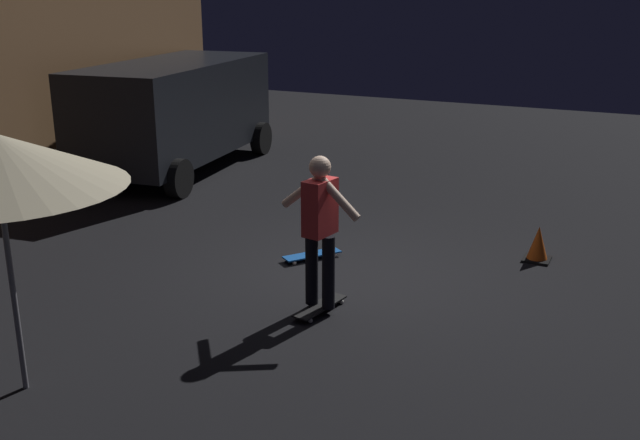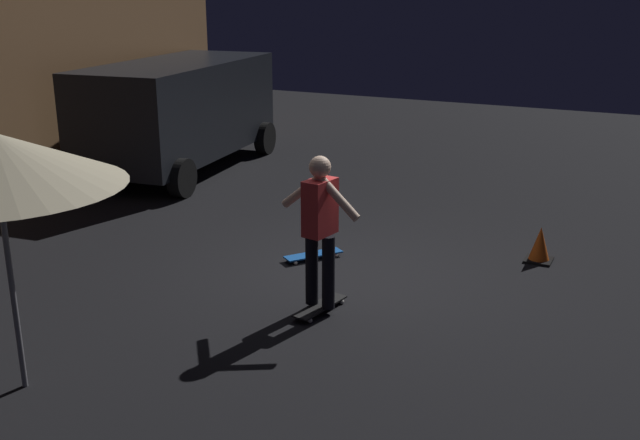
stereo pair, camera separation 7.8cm
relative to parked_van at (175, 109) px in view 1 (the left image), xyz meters
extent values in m
plane|color=black|center=(-3.66, -5.06, -1.16)|extent=(28.00, 28.00, 0.00)
cube|color=black|center=(-0.01, 0.00, 0.02)|extent=(4.79, 2.42, 1.70)
cube|color=black|center=(2.25, 0.26, 0.37)|extent=(0.26, 1.74, 0.64)
cylinder|color=black|center=(1.61, 1.18, -0.83)|extent=(0.68, 0.29, 0.66)
cylinder|color=black|center=(1.84, -0.78, -0.83)|extent=(0.68, 0.29, 0.66)
cylinder|color=black|center=(-1.86, 0.78, -0.83)|extent=(0.68, 0.29, 0.66)
cylinder|color=black|center=(-1.63, -1.19, -0.83)|extent=(0.68, 0.29, 0.66)
cylinder|color=slate|center=(-7.32, -3.55, -0.06)|extent=(0.05, 0.05, 2.20)
cube|color=black|center=(-4.73, -5.23, -1.10)|extent=(0.80, 0.33, 0.02)
sphere|color=silver|center=(-4.42, -5.20, -1.13)|extent=(0.05, 0.05, 0.05)
sphere|color=silver|center=(-4.45, -5.37, -1.13)|extent=(0.05, 0.05, 0.05)
sphere|color=silver|center=(-5.02, -5.10, -1.13)|extent=(0.05, 0.05, 0.05)
sphere|color=silver|center=(-5.04, -5.27, -1.13)|extent=(0.05, 0.05, 0.05)
cube|color=#1959B2|center=(-3.31, -4.45, -1.10)|extent=(0.75, 0.62, 0.02)
sphere|color=silver|center=(-3.60, -4.34, -1.13)|extent=(0.05, 0.05, 0.05)
sphere|color=silver|center=(-3.50, -4.20, -1.13)|extent=(0.05, 0.05, 0.05)
sphere|color=silver|center=(-3.12, -4.69, -1.13)|extent=(0.05, 0.05, 0.05)
sphere|color=silver|center=(-3.02, -4.56, -1.13)|extent=(0.05, 0.05, 0.05)
cylinder|color=black|center=(-4.72, -5.12, -0.68)|extent=(0.14, 0.14, 0.82)
cylinder|color=black|center=(-4.75, -5.34, -0.68)|extent=(0.14, 0.14, 0.82)
cube|color=red|center=(-4.73, -5.23, 0.03)|extent=(0.41, 0.28, 0.60)
sphere|color=beige|center=(-4.73, -5.23, 0.46)|extent=(0.23, 0.23, 0.23)
cylinder|color=beige|center=(-4.70, -5.02, 0.18)|extent=(0.18, 0.55, 0.46)
cylinder|color=beige|center=(-4.77, -5.45, 0.18)|extent=(0.18, 0.55, 0.46)
cube|color=black|center=(-2.11, -7.10, -1.15)|extent=(0.34, 0.34, 0.03)
cone|color=#EA5914|center=(-2.11, -7.10, -0.93)|extent=(0.28, 0.28, 0.46)
camera|label=1|loc=(-11.55, -8.44, 2.29)|focal=42.17mm
camera|label=2|loc=(-11.52, -8.51, 2.29)|focal=42.17mm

